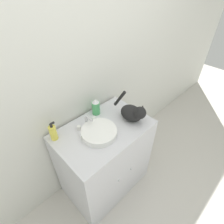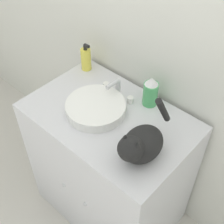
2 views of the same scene
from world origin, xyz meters
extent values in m
cube|color=silver|center=(0.00, 0.59, 1.25)|extent=(6.00, 0.05, 2.50)
cube|color=silver|center=(0.00, 0.27, 0.43)|extent=(0.83, 0.54, 0.86)
sphere|color=silver|center=(-0.08, 0.00, 0.47)|extent=(0.02, 0.02, 0.02)
sphere|color=silver|center=(0.08, 0.00, 0.47)|extent=(0.02, 0.02, 0.02)
cylinder|color=white|center=(-0.07, 0.25, 0.88)|extent=(0.30, 0.30, 0.05)
cylinder|color=silver|center=(-0.07, 0.41, 0.91)|extent=(0.02, 0.02, 0.10)
cylinder|color=silver|center=(-0.07, 0.37, 0.96)|extent=(0.02, 0.08, 0.02)
cylinder|color=white|center=(-0.15, 0.41, 0.87)|extent=(0.03, 0.03, 0.03)
cylinder|color=white|center=(0.02, 0.41, 0.87)|extent=(0.03, 0.03, 0.03)
ellipsoid|color=black|center=(0.26, 0.19, 0.92)|extent=(0.17, 0.21, 0.13)
sphere|color=black|center=(0.27, 0.11, 0.98)|extent=(0.11, 0.11, 0.11)
cone|color=black|center=(0.24, 0.11, 1.02)|extent=(0.04, 0.04, 0.04)
cone|color=black|center=(0.30, 0.11, 1.02)|extent=(0.04, 0.04, 0.04)
cylinder|color=black|center=(0.26, 0.33, 1.02)|extent=(0.03, 0.13, 0.20)
cylinder|color=#EADB4C|center=(-0.35, 0.46, 0.92)|extent=(0.06, 0.06, 0.13)
cylinder|color=black|center=(-0.35, 0.46, 1.00)|extent=(0.02, 0.02, 0.03)
cylinder|color=black|center=(-0.34, 0.46, 1.02)|extent=(0.03, 0.02, 0.02)
cylinder|color=#4CB266|center=(0.09, 0.47, 0.92)|extent=(0.07, 0.07, 0.12)
cone|color=white|center=(0.09, 0.47, 1.00)|extent=(0.07, 0.07, 0.04)
camera|label=1|loc=(-0.68, -0.53, 1.91)|focal=28.00mm
camera|label=2|loc=(0.73, -0.51, 1.93)|focal=50.00mm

